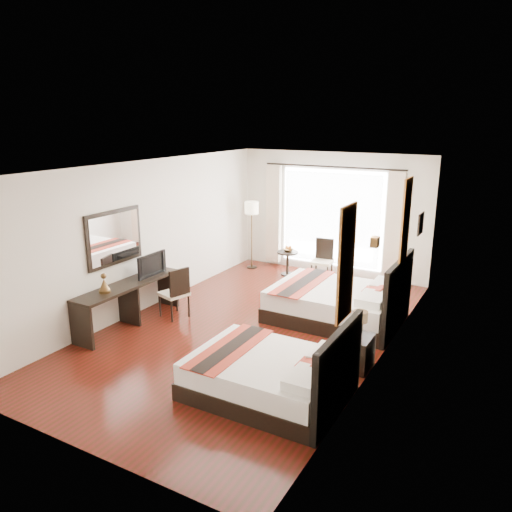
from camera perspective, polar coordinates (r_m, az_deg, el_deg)
The scene contains 29 objects.
floor at distance 8.75m, azimuth -0.55°, elevation -8.34°, with size 4.50×7.50×0.01m, color #37160A.
ceiling at distance 8.03m, azimuth -0.60°, elevation 10.19°, with size 4.50×7.50×0.02m, color white.
wall_headboard at distance 7.46m, azimuth 14.55°, elevation -1.64°, with size 0.01×7.50×2.80m, color silver.
wall_desk at distance 9.57m, azimuth -12.33°, elevation 2.27°, with size 0.01×7.50×2.80m, color silver.
wall_window at distance 11.60m, azimuth 8.71°, elevation 4.77°, with size 4.50×0.01×2.80m, color silver.
wall_entry at distance 5.54m, azimuth -20.46°, elevation -8.29°, with size 4.50×0.01×2.80m, color silver.
window_glass at distance 11.60m, azimuth 8.66°, elevation 4.27°, with size 2.40×0.02×2.20m, color white.
sheer_curtain at distance 11.55m, azimuth 8.56°, elevation 4.22°, with size 2.30×0.02×2.10m, color white.
drape_left at distance 12.09m, azimuth 2.04°, elevation 4.81°, with size 0.35×0.14×2.35m, color beige.
drape_right at distance 11.10m, azimuth 15.49°, elevation 3.26°, with size 0.35×0.14×2.35m, color beige.
art_panel_near at distance 5.73m, azimuth 10.26°, elevation -0.87°, with size 0.03×0.50×1.35m, color maroon.
art_panel_far at distance 8.41m, azimuth 16.75°, elevation 3.99°, with size 0.03×0.50×1.35m, color maroon.
wall_sconce at distance 6.93m, azimuth 13.45°, elevation 1.57°, with size 0.10×0.14×0.14m, color #4E361B.
mirror_frame at distance 8.91m, azimuth -15.89°, elevation 2.05°, with size 0.04×1.25×0.95m, color black.
mirror_glass at distance 8.89m, azimuth -15.78°, elevation 2.03°, with size 0.01×1.12×0.82m, color white.
bed_near at distance 6.71m, azimuth 1.84°, elevation -13.43°, with size 2.01×1.56×1.13m.
bed_far at distance 9.13m, azimuth 9.50°, elevation -5.26°, with size 2.26×1.76×1.27m.
nightstand at distance 7.54m, azimuth 11.42°, elevation -10.69°, with size 0.41×0.51×0.49m, color black.
table_lamp at distance 7.45m, azimuth 11.83°, elevation -6.97°, with size 0.21×0.21×0.34m.
vase at distance 7.26m, azimuth 11.40°, elevation -9.03°, with size 0.12×0.12×0.13m, color black.
console_desk at distance 9.09m, azimuth -14.31°, elevation -5.30°, with size 0.50×2.20×0.76m, color black.
television at distance 9.28m, azimuth -12.14°, elevation -0.92°, with size 0.73×0.10×0.42m, color black.
bronze_figurine at distance 8.57m, azimuth -16.96°, elevation -3.09°, with size 0.19×0.19×0.29m, color #4E361B, non-canonical shape.
desk_chair at distance 9.26m, azimuth -9.26°, elevation -5.20°, with size 0.55×0.55×0.96m.
floor_lamp at distance 11.83m, azimuth -0.50°, elevation 5.03°, with size 0.33×0.33×1.63m.
side_table at distance 11.56m, azimuth 3.61°, elevation -0.83°, with size 0.48×0.48×0.56m, color black.
fruit_bowl at distance 11.50m, azimuth 3.70°, elevation 0.68°, with size 0.23×0.23×0.06m, color #4D2A1B.
window_chair at distance 11.24m, azimuth 7.55°, elevation -1.39°, with size 0.48×0.48×0.94m.
jute_rug at distance 10.68m, azimuth 6.40°, elevation -3.85°, with size 1.27×0.86×0.01m, color tan.
Camera 1 is at (3.99, -6.93, 3.56)m, focal length 35.00 mm.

